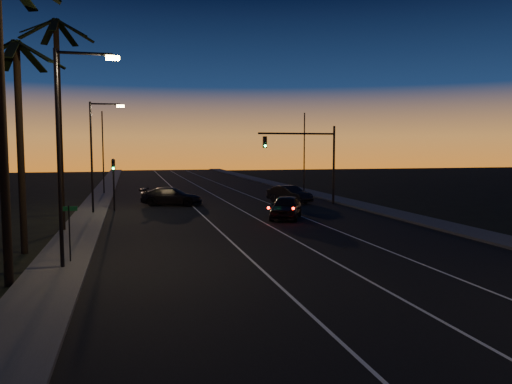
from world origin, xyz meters
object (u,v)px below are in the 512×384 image
object	(u,v)px
right_car	(289,194)
cross_car	(172,196)
signal_mast	(309,151)
lead_car	(286,207)

from	to	relation	value
right_car	cross_car	bearing A→B (deg)	177.35
signal_mast	lead_car	distance (m)	9.81
lead_car	cross_car	bearing A→B (deg)	125.19
cross_car	lead_car	bearing A→B (deg)	-54.81
signal_mast	lead_car	xyz separation A→B (m)	(-4.57, -7.73, -3.95)
signal_mast	lead_car	bearing A→B (deg)	-120.58
cross_car	right_car	bearing A→B (deg)	-2.65
signal_mast	cross_car	distance (m)	12.74
signal_mast	right_car	bearing A→B (deg)	118.35
signal_mast	cross_car	bearing A→B (deg)	167.75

